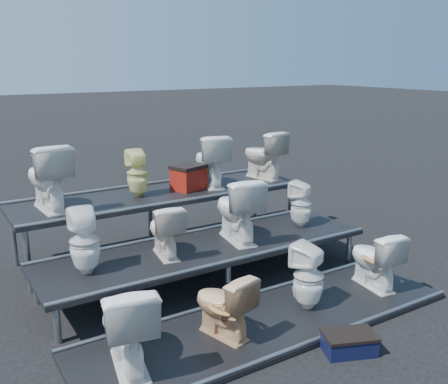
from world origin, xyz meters
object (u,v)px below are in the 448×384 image
toilet_10 (210,160)px  red_crate (188,179)px  toilet_2 (309,276)px  toilet_0 (127,324)px  toilet_11 (263,155)px  toilet_5 (165,230)px  step_stool (349,344)px  toilet_3 (374,258)px  toilet_8 (47,177)px  toilet_6 (237,209)px  toilet_7 (301,204)px  toilet_1 (223,304)px  toilet_9 (137,173)px  toilet_4 (85,241)px

toilet_10 → red_crate: (-0.38, -0.02, -0.24)m
red_crate → toilet_2: bearing=-105.4°
toilet_0 → toilet_11: size_ratio=1.08×
toilet_10 → toilet_5: bearing=56.0°
step_stool → red_crate: bearing=110.4°
toilet_3 → red_crate: (-1.13, 2.58, 0.60)m
toilet_8 → toilet_0: bearing=86.5°
toilet_0 → toilet_10: size_ratio=1.05×
toilet_6 → toilet_7: size_ratio=1.31×
step_stool → toilet_1: bearing=160.1°
toilet_8 → toilet_5: bearing=123.7°
toilet_0 → toilet_2: bearing=-169.0°
toilet_5 → toilet_10: 1.95m
toilet_0 → toilet_2: toilet_0 is taller
toilet_7 → red_crate: 1.69m
toilet_2 → toilet_9: bearing=-87.8°
toilet_6 → toilet_10: (0.37, 1.30, 0.38)m
toilet_4 → toilet_9: (1.15, 1.30, 0.37)m
toilet_4 → toilet_6: 1.96m
toilet_11 → red_crate: toilet_11 is taller
toilet_8 → toilet_9: bearing=176.4°
toilet_2 → toilet_5: 1.73m
toilet_9 → step_stool: bearing=108.0°
toilet_5 → toilet_9: bearing=-90.1°
toilet_7 → toilet_9: toilet_9 is taller
toilet_2 → toilet_7: toilet_7 is taller
toilet_2 → toilet_8: 3.44m
toilet_4 → toilet_7: toilet_4 is taller
toilet_2 → toilet_0: bearing=-16.6°
toilet_4 → red_crate: bearing=-140.0°
toilet_9 → toilet_11: toilet_11 is taller
toilet_6 → toilet_8: toilet_8 is taller
toilet_2 → toilet_7: bearing=-143.7°
toilet_4 → toilet_7: 3.02m
toilet_8 → toilet_11: bearing=176.4°
toilet_2 → toilet_8: toilet_8 is taller
toilet_10 → step_stool: size_ratio=1.66×
toilet_0 → toilet_4: toilet_4 is taller
toilet_0 → toilet_5: size_ratio=1.29×
toilet_4 → toilet_11: 3.58m
toilet_6 → toilet_9: size_ratio=1.28×
red_crate → step_stool: bearing=-109.0°
toilet_4 → red_crate: (1.94, 1.28, 0.20)m
red_crate → toilet_11: bearing=-16.7°
toilet_4 → toilet_10: 2.70m
toilet_0 → toilet_8: toilet_8 is taller
toilet_11 → toilet_1: bearing=39.2°
toilet_2 → toilet_3: toilet_2 is taller
toilet_1 → toilet_4: (-0.94, 1.30, 0.43)m
toilet_0 → toilet_7: toilet_7 is taller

